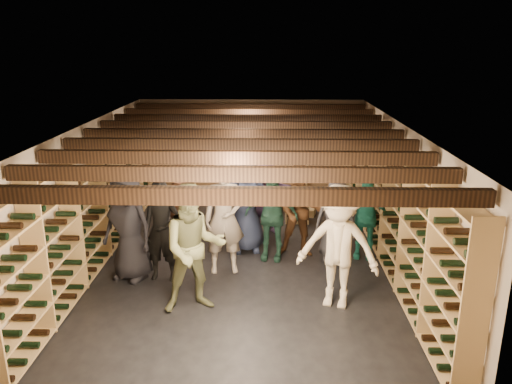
{
  "coord_description": "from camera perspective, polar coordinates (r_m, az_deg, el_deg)",
  "views": [
    {
      "loc": [
        0.43,
        -8.34,
        3.77
      ],
      "look_at": [
        0.22,
        0.2,
        1.18
      ],
      "focal_mm": 35.0,
      "sensor_mm": 36.0,
      "label": 1
    }
  ],
  "objects": [
    {
      "name": "ceiling_joists",
      "position": [
        8.49,
        -1.51,
        6.6
      ],
      "size": [
        5.4,
        7.12,
        0.18
      ],
      "color": "black",
      "rests_on": "ground"
    },
    {
      "name": "crate_loose",
      "position": [
        11.33,
        5.48,
        -2.21
      ],
      "size": [
        0.56,
        0.43,
        0.17
      ],
      "primitive_type": "cube",
      "rotation": [
        0.0,
        0.0,
        -0.23
      ],
      "color": "tan",
      "rests_on": "ground"
    },
    {
      "name": "ceiling",
      "position": [
        8.46,
        -1.52,
        7.53
      ],
      "size": [
        5.5,
        8.0,
        0.01
      ],
      "primitive_type": "cube",
      "color": "beige",
      "rests_on": "walls"
    },
    {
      "name": "walls",
      "position": [
        8.74,
        -1.46,
        -0.26
      ],
      "size": [
        5.52,
        8.02,
        2.4
      ],
      "color": "#B7A58E",
      "rests_on": "ground"
    },
    {
      "name": "crate_stack_right",
      "position": [
        10.81,
        4.64,
        -2.17
      ],
      "size": [
        0.52,
        0.35,
        0.51
      ],
      "rotation": [
        0.0,
        0.0,
        -0.05
      ],
      "color": "tan",
      "rests_on": "ground"
    },
    {
      "name": "person_4",
      "position": [
        9.11,
        12.33,
        -2.86
      ],
      "size": [
        0.95,
        0.57,
        1.52
      ],
      "primitive_type": "imported",
      "rotation": [
        0.0,
        0.0,
        -0.24
      ],
      "color": "#1F7966",
      "rests_on": "ground"
    },
    {
      "name": "person_12",
      "position": [
        8.92,
        9.06,
        -3.24
      ],
      "size": [
        0.8,
        0.61,
        1.48
      ],
      "primitive_type": "imported",
      "rotation": [
        0.0,
        0.0,
        -0.21
      ],
      "color": "#323238",
      "rests_on": "ground"
    },
    {
      "name": "wine_rack_right",
      "position": [
        9.02,
        15.08,
        -1.12
      ],
      "size": [
        0.32,
        7.5,
        2.15
      ],
      "color": "tan",
      "rests_on": "ground"
    },
    {
      "name": "person_3",
      "position": [
        7.32,
        9.35,
        -6.22
      ],
      "size": [
        1.35,
        1.03,
        1.86
      ],
      "primitive_type": "imported",
      "rotation": [
        0.0,
        0.0,
        -0.31
      ],
      "color": "beige",
      "rests_on": "ground"
    },
    {
      "name": "person_11",
      "position": [
        10.05,
        1.02,
        -0.4
      ],
      "size": [
        1.53,
        0.88,
        1.58
      ],
      "primitive_type": "imported",
      "rotation": [
        0.0,
        0.0,
        0.3
      ],
      "color": "slate",
      "rests_on": "ground"
    },
    {
      "name": "person_0",
      "position": [
        8.33,
        -14.39,
        -3.8
      ],
      "size": [
        1.04,
        0.87,
        1.82
      ],
      "primitive_type": "imported",
      "rotation": [
        0.0,
        0.0,
        -0.39
      ],
      "color": "black",
      "rests_on": "ground"
    },
    {
      "name": "person_2",
      "position": [
        7.18,
        -7.09,
        -6.43
      ],
      "size": [
        1.09,
        0.95,
        1.9
      ],
      "primitive_type": "imported",
      "rotation": [
        0.0,
        0.0,
        0.29
      ],
      "color": "#636540",
      "rests_on": "ground"
    },
    {
      "name": "person_7",
      "position": [
        8.3,
        -3.64,
        -3.01
      ],
      "size": [
        0.76,
        0.56,
        1.91
      ],
      "primitive_type": "imported",
      "rotation": [
        0.0,
        0.0,
        0.15
      ],
      "color": "gray",
      "rests_on": "ground"
    },
    {
      "name": "person_9",
      "position": [
        10.08,
        -2.1,
        0.15
      ],
      "size": [
        1.26,
        0.93,
        1.75
      ],
      "primitive_type": "imported",
      "rotation": [
        0.0,
        0.0,
        0.28
      ],
      "color": "#A4A097",
      "rests_on": "ground"
    },
    {
      "name": "person_8",
      "position": [
        8.98,
        5.12,
        -2.2
      ],
      "size": [
        0.88,
        0.72,
        1.7
      ],
      "primitive_type": "imported",
      "rotation": [
        0.0,
        0.0,
        -0.09
      ],
      "color": "#412614",
      "rests_on": "ground"
    },
    {
      "name": "person_5",
      "position": [
        9.93,
        -8.7,
        -1.02
      ],
      "size": [
        1.47,
        0.82,
        1.51
      ],
      "primitive_type": "imported",
      "rotation": [
        0.0,
        0.0,
        -0.29
      ],
      "color": "brown",
      "rests_on": "ground"
    },
    {
      "name": "wine_rack_back",
      "position": [
        12.47,
        -0.59,
        4.38
      ],
      "size": [
        4.7,
        0.3,
        2.15
      ],
      "color": "tan",
      "rests_on": "ground"
    },
    {
      "name": "person_1",
      "position": [
        8.2,
        -10.69,
        -4.4
      ],
      "size": [
        0.63,
        0.43,
        1.68
      ],
      "primitive_type": "imported",
      "rotation": [
        0.0,
        0.0,
        -0.06
      ],
      "color": "black",
      "rests_on": "ground"
    },
    {
      "name": "person_6",
      "position": [
        9.15,
        -1.16,
        -1.26
      ],
      "size": [
        0.98,
        0.72,
        1.85
      ],
      "primitive_type": "imported",
      "rotation": [
        0.0,
        0.0,
        0.15
      ],
      "color": "#212944",
      "rests_on": "ground"
    },
    {
      "name": "person_10",
      "position": [
        8.82,
        1.75,
        -2.73
      ],
      "size": [
        1.01,
        0.55,
        1.63
      ],
      "primitive_type": "imported",
      "rotation": [
        0.0,
        0.0,
        -0.17
      ],
      "color": "#22493B",
      "rests_on": "ground"
    },
    {
      "name": "crate_stack_left",
      "position": [
        11.44,
        1.54,
        -1.04
      ],
      "size": [
        0.59,
        0.5,
        0.51
      ],
      "rotation": [
        0.0,
        0.0,
        -0.4
      ],
      "color": "tan",
      "rests_on": "ground"
    },
    {
      "name": "ground",
      "position": [
        9.16,
        -1.41,
        -7.45
      ],
      "size": [
        8.0,
        8.0,
        0.0
      ],
      "primitive_type": "plane",
      "color": "black",
      "rests_on": "ground"
    },
    {
      "name": "wine_rack_left",
      "position": [
        9.26,
        -17.54,
        -0.87
      ],
      "size": [
        0.32,
        7.5,
        2.15
      ],
      "color": "tan",
      "rests_on": "ground"
    }
  ]
}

